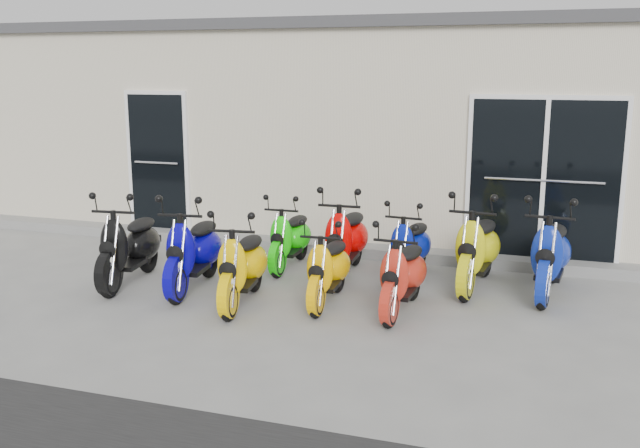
{
  "coord_description": "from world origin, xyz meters",
  "views": [
    {
      "loc": [
        2.71,
        -7.62,
        2.65
      ],
      "look_at": [
        0.0,
        0.6,
        0.75
      ],
      "focal_mm": 40.0,
      "sensor_mm": 36.0,
      "label": 1
    }
  ],
  "objects_px": {
    "scooter_front_blue": "(193,240)",
    "scooter_front_red": "(403,265)",
    "scooter_back_red": "(346,230)",
    "scooter_back_yellow": "(478,238)",
    "scooter_front_black": "(129,236)",
    "scooter_front_orange_b": "(328,259)",
    "scooter_back_blue": "(410,238)",
    "scooter_back_green": "(290,230)",
    "scooter_front_orange_a": "(242,255)",
    "scooter_back_extra": "(551,244)"
  },
  "relations": [
    {
      "from": "scooter_front_red",
      "to": "scooter_back_yellow",
      "type": "xyz_separation_m",
      "value": [
        0.67,
        1.17,
        0.08
      ]
    },
    {
      "from": "scooter_front_black",
      "to": "scooter_front_orange_b",
      "type": "bearing_deg",
      "value": -6.88
    },
    {
      "from": "scooter_front_orange_b",
      "to": "scooter_back_blue",
      "type": "bearing_deg",
      "value": 58.79
    },
    {
      "from": "scooter_front_orange_a",
      "to": "scooter_back_yellow",
      "type": "xyz_separation_m",
      "value": [
        2.46,
        1.47,
        0.05
      ]
    },
    {
      "from": "scooter_front_black",
      "to": "scooter_back_green",
      "type": "xyz_separation_m",
      "value": [
        1.64,
        1.3,
        -0.08
      ]
    },
    {
      "from": "scooter_back_green",
      "to": "scooter_front_orange_a",
      "type": "bearing_deg",
      "value": -90.26
    },
    {
      "from": "scooter_front_orange_a",
      "to": "scooter_back_yellow",
      "type": "bearing_deg",
      "value": 22.61
    },
    {
      "from": "scooter_front_blue",
      "to": "scooter_back_blue",
      "type": "distance_m",
      "value": 2.71
    },
    {
      "from": "scooter_front_orange_b",
      "to": "scooter_back_green",
      "type": "distance_m",
      "value": 1.58
    },
    {
      "from": "scooter_front_red",
      "to": "scooter_back_extra",
      "type": "distance_m",
      "value": 1.92
    },
    {
      "from": "scooter_front_black",
      "to": "scooter_front_orange_a",
      "type": "height_order",
      "value": "scooter_front_black"
    },
    {
      "from": "scooter_front_red",
      "to": "scooter_back_yellow",
      "type": "height_order",
      "value": "scooter_back_yellow"
    },
    {
      "from": "scooter_back_yellow",
      "to": "scooter_front_blue",
      "type": "bearing_deg",
      "value": -155.28
    },
    {
      "from": "scooter_front_blue",
      "to": "scooter_back_green",
      "type": "height_order",
      "value": "scooter_front_blue"
    },
    {
      "from": "scooter_front_orange_b",
      "to": "scooter_back_yellow",
      "type": "distance_m",
      "value": 1.92
    },
    {
      "from": "scooter_back_green",
      "to": "scooter_back_extra",
      "type": "distance_m",
      "value": 3.34
    },
    {
      "from": "scooter_front_black",
      "to": "scooter_front_orange_b",
      "type": "distance_m",
      "value": 2.58
    },
    {
      "from": "scooter_front_red",
      "to": "scooter_back_blue",
      "type": "height_order",
      "value": "scooter_front_red"
    },
    {
      "from": "scooter_back_green",
      "to": "scooter_back_red",
      "type": "bearing_deg",
      "value": -9.17
    },
    {
      "from": "scooter_back_green",
      "to": "scooter_front_blue",
      "type": "bearing_deg",
      "value": -122.67
    },
    {
      "from": "scooter_front_orange_a",
      "to": "scooter_front_red",
      "type": "relative_size",
      "value": 1.06
    },
    {
      "from": "scooter_back_red",
      "to": "scooter_front_orange_a",
      "type": "bearing_deg",
      "value": -120.43
    },
    {
      "from": "scooter_back_green",
      "to": "scooter_back_red",
      "type": "height_order",
      "value": "scooter_back_red"
    },
    {
      "from": "scooter_back_extra",
      "to": "scooter_back_red",
      "type": "bearing_deg",
      "value": -174.78
    },
    {
      "from": "scooter_front_orange_a",
      "to": "scooter_back_extra",
      "type": "distance_m",
      "value": 3.62
    },
    {
      "from": "scooter_front_blue",
      "to": "scooter_front_red",
      "type": "relative_size",
      "value": 1.12
    },
    {
      "from": "scooter_front_red",
      "to": "scooter_back_blue",
      "type": "xyz_separation_m",
      "value": [
        -0.18,
        1.29,
        -0.01
      ]
    },
    {
      "from": "scooter_back_green",
      "to": "scooter_back_blue",
      "type": "relative_size",
      "value": 0.99
    },
    {
      "from": "scooter_back_green",
      "to": "scooter_back_extra",
      "type": "xyz_separation_m",
      "value": [
        3.33,
        -0.13,
        0.1
      ]
    },
    {
      "from": "scooter_front_black",
      "to": "scooter_back_extra",
      "type": "height_order",
      "value": "scooter_back_extra"
    },
    {
      "from": "scooter_front_orange_b",
      "to": "scooter_back_blue",
      "type": "height_order",
      "value": "scooter_back_blue"
    },
    {
      "from": "scooter_front_blue",
      "to": "scooter_front_orange_b",
      "type": "xyz_separation_m",
      "value": [
        1.71,
        -0.01,
        -0.09
      ]
    },
    {
      "from": "scooter_back_extra",
      "to": "scooter_front_orange_a",
      "type": "bearing_deg",
      "value": -150.43
    },
    {
      "from": "scooter_front_orange_a",
      "to": "scooter_front_red",
      "type": "height_order",
      "value": "scooter_front_orange_a"
    },
    {
      "from": "scooter_front_blue",
      "to": "scooter_back_green",
      "type": "distance_m",
      "value": 1.48
    },
    {
      "from": "scooter_front_black",
      "to": "scooter_front_orange_b",
      "type": "height_order",
      "value": "scooter_front_black"
    },
    {
      "from": "scooter_front_orange_b",
      "to": "scooter_back_extra",
      "type": "relative_size",
      "value": 0.84
    },
    {
      "from": "scooter_back_green",
      "to": "scooter_back_yellow",
      "type": "xyz_separation_m",
      "value": [
        2.48,
        -0.13,
        0.1
      ]
    },
    {
      "from": "scooter_front_orange_a",
      "to": "scooter_back_green",
      "type": "bearing_deg",
      "value": 82.72
    },
    {
      "from": "scooter_front_blue",
      "to": "scooter_back_red",
      "type": "distance_m",
      "value": 1.96
    },
    {
      "from": "scooter_front_black",
      "to": "scooter_back_blue",
      "type": "height_order",
      "value": "scooter_front_black"
    },
    {
      "from": "scooter_front_orange_a",
      "to": "scooter_back_yellow",
      "type": "height_order",
      "value": "scooter_back_yellow"
    },
    {
      "from": "scooter_front_black",
      "to": "scooter_back_blue",
      "type": "bearing_deg",
      "value": 13.94
    },
    {
      "from": "scooter_back_red",
      "to": "scooter_back_blue",
      "type": "relative_size",
      "value": 1.15
    },
    {
      "from": "scooter_front_orange_b",
      "to": "scooter_back_red",
      "type": "xyz_separation_m",
      "value": [
        -0.12,
        1.15,
        0.09
      ]
    },
    {
      "from": "scooter_back_extra",
      "to": "scooter_back_blue",
      "type": "bearing_deg",
      "value": -178.63
    },
    {
      "from": "scooter_back_blue",
      "to": "scooter_front_blue",
      "type": "bearing_deg",
      "value": -147.3
    },
    {
      "from": "scooter_front_black",
      "to": "scooter_front_blue",
      "type": "relative_size",
      "value": 0.99
    },
    {
      "from": "scooter_front_orange_a",
      "to": "scooter_back_yellow",
      "type": "distance_m",
      "value": 2.86
    },
    {
      "from": "scooter_front_orange_b",
      "to": "scooter_back_red",
      "type": "bearing_deg",
      "value": 93.67
    }
  ]
}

